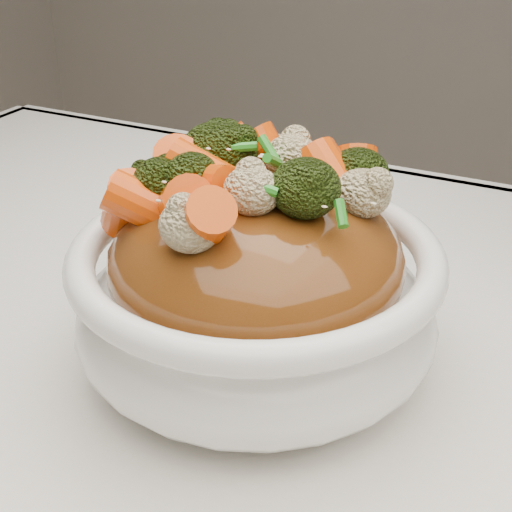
% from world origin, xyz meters
% --- Properties ---
extents(tablecloth, '(1.20, 0.80, 0.04)m').
position_xyz_m(tablecloth, '(0.00, 0.00, 0.73)').
color(tablecloth, white).
rests_on(tablecloth, dining_table).
extents(bowl, '(0.26, 0.26, 0.09)m').
position_xyz_m(bowl, '(-0.03, 0.01, 0.80)').
color(bowl, white).
rests_on(bowl, tablecloth).
extents(sauce_base, '(0.21, 0.21, 0.10)m').
position_xyz_m(sauce_base, '(-0.03, 0.01, 0.83)').
color(sauce_base, '#603110').
rests_on(sauce_base, bowl).
extents(carrots, '(0.21, 0.21, 0.06)m').
position_xyz_m(carrots, '(-0.03, 0.01, 0.90)').
color(carrots, '#DD4907').
rests_on(carrots, sauce_base).
extents(broccoli, '(0.21, 0.21, 0.05)m').
position_xyz_m(broccoli, '(-0.03, 0.01, 0.90)').
color(broccoli, black).
rests_on(broccoli, sauce_base).
extents(cauliflower, '(0.21, 0.21, 0.04)m').
position_xyz_m(cauliflower, '(-0.03, 0.01, 0.90)').
color(cauliflower, beige).
rests_on(cauliflower, sauce_base).
extents(scallions, '(0.16, 0.16, 0.02)m').
position_xyz_m(scallions, '(-0.03, 0.01, 0.90)').
color(scallions, '#217B1C').
rests_on(scallions, sauce_base).
extents(sesame_seeds, '(0.19, 0.19, 0.01)m').
position_xyz_m(sesame_seeds, '(-0.03, 0.01, 0.90)').
color(sesame_seeds, beige).
rests_on(sesame_seeds, sauce_base).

